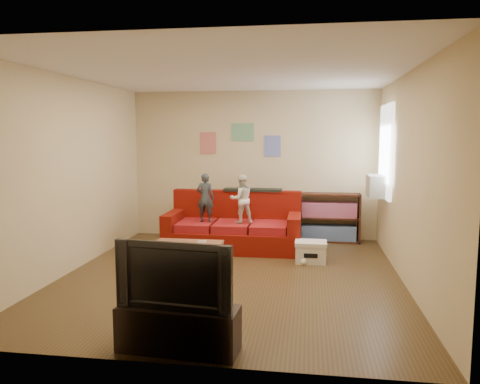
# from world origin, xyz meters

# --- Properties ---
(room_shell) EXTENTS (4.52, 5.02, 2.72)m
(room_shell) POSITION_xyz_m (0.00, 0.00, 1.35)
(room_shell) COLOR brown
(room_shell) RESTS_ON ground
(sofa) EXTENTS (2.23, 1.02, 0.98)m
(sofa) POSITION_xyz_m (-0.21, 1.57, 0.33)
(sofa) COLOR maroon
(sofa) RESTS_ON ground
(child_a) EXTENTS (0.30, 0.21, 0.81)m
(child_a) POSITION_xyz_m (-0.67, 1.39, 0.87)
(child_a) COLOR #2D3438
(child_a) RESTS_ON sofa
(child_b) EXTENTS (0.47, 0.43, 0.79)m
(child_b) POSITION_xyz_m (-0.07, 1.39, 0.86)
(child_b) COLOR silver
(child_b) RESTS_ON sofa
(coffee_table) EXTENTS (0.94, 0.52, 0.42)m
(coffee_table) POSITION_xyz_m (-0.62, 0.04, 0.36)
(coffee_table) COLOR brown
(coffee_table) RESTS_ON ground
(remote) EXTENTS (0.21, 0.17, 0.02)m
(remote) POSITION_xyz_m (-0.87, -0.08, 0.44)
(remote) COLOR black
(remote) RESTS_ON coffee_table
(game_controller) EXTENTS (0.13, 0.08, 0.03)m
(game_controller) POSITION_xyz_m (-0.42, 0.09, 0.44)
(game_controller) COLOR white
(game_controller) RESTS_ON coffee_table
(bookshelf) EXTENTS (1.09, 0.33, 0.87)m
(bookshelf) POSITION_xyz_m (1.38, 2.30, 0.39)
(bookshelf) COLOR #412013
(bookshelf) RESTS_ON ground
(window) EXTENTS (0.04, 1.08, 1.48)m
(window) POSITION_xyz_m (2.22, 1.65, 1.64)
(window) COLOR white
(window) RESTS_ON room_shell
(ac_unit) EXTENTS (0.28, 0.55, 0.35)m
(ac_unit) POSITION_xyz_m (2.10, 1.65, 1.08)
(ac_unit) COLOR #B7B2A3
(ac_unit) RESTS_ON window
(artwork_left) EXTENTS (0.30, 0.01, 0.40)m
(artwork_left) POSITION_xyz_m (-0.85, 2.48, 1.75)
(artwork_left) COLOR #D87266
(artwork_left) RESTS_ON room_shell
(artwork_center) EXTENTS (0.42, 0.01, 0.32)m
(artwork_center) POSITION_xyz_m (-0.20, 2.48, 1.95)
(artwork_center) COLOR #72B27F
(artwork_center) RESTS_ON room_shell
(artwork_right) EXTENTS (0.30, 0.01, 0.38)m
(artwork_right) POSITION_xyz_m (0.35, 2.48, 1.70)
(artwork_right) COLOR #727FCC
(artwork_right) RESTS_ON room_shell
(file_box) EXTENTS (0.47, 0.36, 0.32)m
(file_box) POSITION_xyz_m (1.06, 0.84, 0.16)
(file_box) COLOR white
(file_box) RESTS_ON ground
(tv_stand) EXTENTS (1.09, 0.43, 0.40)m
(tv_stand) POSITION_xyz_m (-0.10, -2.25, 0.20)
(tv_stand) COLOR black
(tv_stand) RESTS_ON ground
(television) EXTENTS (1.05, 0.25, 0.60)m
(television) POSITION_xyz_m (-0.10, -2.25, 0.70)
(television) COLOR black
(television) RESTS_ON tv_stand
(tissue) EXTENTS (0.10, 0.10, 0.10)m
(tissue) POSITION_xyz_m (0.96, 0.68, 0.05)
(tissue) COLOR white
(tissue) RESTS_ON ground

